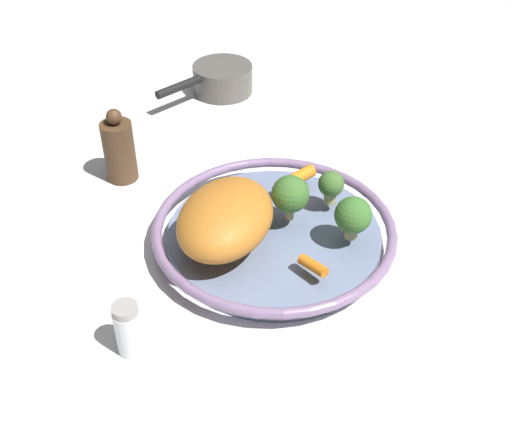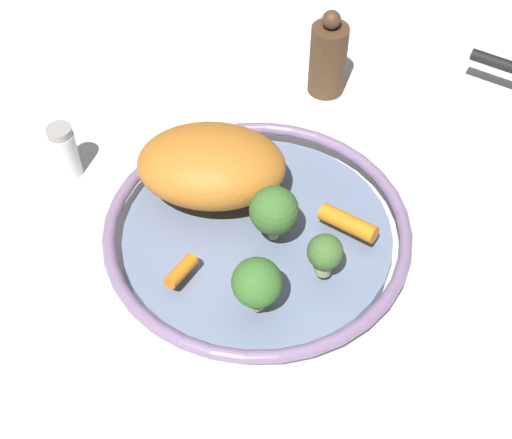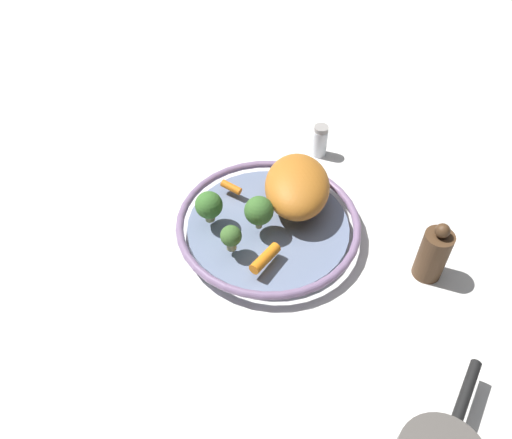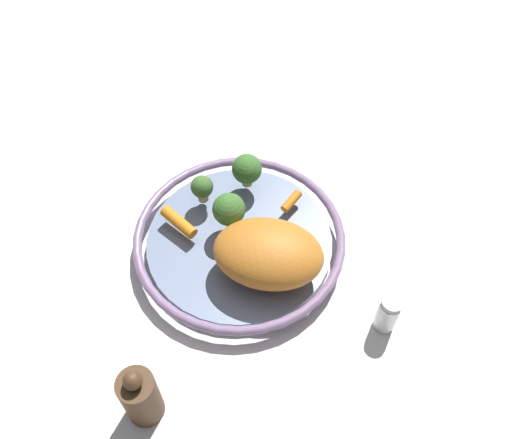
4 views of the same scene
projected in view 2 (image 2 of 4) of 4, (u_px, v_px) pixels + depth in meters
ground_plane at (257, 245)px, 0.85m from camera, size 2.44×2.44×0.00m
serving_bowl at (257, 234)px, 0.83m from camera, size 0.35×0.35×0.04m
roast_chicken_piece at (211, 165)px, 0.83m from camera, size 0.17×0.12×0.07m
baby_carrot_right at (181, 271)px, 0.77m from camera, size 0.03×0.04×0.02m
baby_carrot_near_rim at (348, 226)px, 0.80m from camera, size 0.07×0.05×0.02m
broccoli_floret_mid at (257, 283)px, 0.72m from camera, size 0.05×0.05×0.06m
broccoli_floret_edge at (325, 253)px, 0.75m from camera, size 0.04×0.04×0.05m
broccoli_floret_small at (274, 211)px, 0.77m from camera, size 0.05×0.05×0.07m
salt_shaker at (65, 152)px, 0.89m from camera, size 0.03×0.03×0.07m
pepper_mill at (328, 58)px, 0.99m from camera, size 0.05×0.05×0.13m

